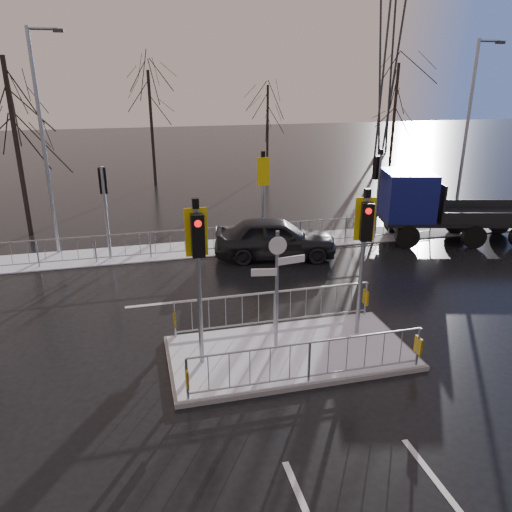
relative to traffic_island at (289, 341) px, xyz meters
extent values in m
plane|color=black|center=(0.01, -0.01, -0.39)|extent=(120.00, 120.00, 0.00)
cube|color=white|center=(0.01, 8.59, -0.37)|extent=(30.00, 2.00, 0.04)
cube|color=silver|center=(0.01, 3.79, -0.39)|extent=(8.00, 0.15, 0.01)
cube|color=slate|center=(0.01, -0.01, -0.33)|extent=(6.00, 3.00, 0.12)
cube|color=white|center=(0.01, -0.01, -0.26)|extent=(5.85, 2.85, 0.03)
cube|color=gold|center=(-2.69, -1.39, 0.28)|extent=(0.05, 0.28, 0.42)
cube|color=gold|center=(2.71, -1.39, 0.28)|extent=(0.05, 0.28, 0.42)
cube|color=gold|center=(-2.69, 1.37, 0.28)|extent=(0.05, 0.28, 0.42)
cube|color=gold|center=(2.71, 1.37, 0.28)|extent=(0.05, 0.28, 0.42)
cylinder|color=#8F969D|center=(-2.19, -0.01, 1.63)|extent=(0.11, 0.11, 3.80)
cube|color=black|center=(-2.19, -0.19, 2.98)|extent=(0.28, 0.22, 0.95)
cylinder|color=red|center=(-2.19, -0.30, 3.28)|extent=(0.16, 0.04, 0.16)
cube|color=yellow|center=(-2.19, 0.06, 2.98)|extent=(0.50, 0.03, 1.10)
cube|color=black|center=(-2.19, -0.01, 3.65)|extent=(0.14, 0.14, 0.22)
cylinder|color=#8F969D|center=(2.01, 0.39, 1.58)|extent=(0.11, 0.11, 3.70)
cube|color=black|center=(1.96, 0.22, 2.88)|extent=(0.33, 0.28, 0.95)
cylinder|color=red|center=(1.94, 0.11, 3.18)|extent=(0.16, 0.08, 0.16)
cube|color=yellow|center=(2.03, 0.46, 2.88)|extent=(0.49, 0.16, 1.10)
cube|color=black|center=(2.01, 0.39, 3.55)|extent=(0.14, 0.14, 0.22)
cylinder|color=#8F969D|center=(-0.29, 0.19, 1.28)|extent=(0.09, 0.09, 3.10)
cube|color=silver|center=(0.06, 0.19, 2.08)|extent=(0.70, 0.14, 0.18)
cube|color=silver|center=(-0.61, 0.19, 1.83)|extent=(0.62, 0.15, 0.18)
cylinder|color=silver|center=(-0.29, 0.16, 2.48)|extent=(0.44, 0.03, 0.44)
cylinder|color=#8F969D|center=(-4.49, 8.29, 1.40)|extent=(0.11, 0.11, 3.50)
cube|color=black|center=(-4.49, 8.47, 2.60)|extent=(0.28, 0.22, 0.95)
cylinder|color=red|center=(-4.49, 8.58, 2.90)|extent=(0.16, 0.04, 0.16)
cylinder|color=#8F969D|center=(1.51, 8.29, 1.45)|extent=(0.11, 0.11, 3.60)
cube|color=black|center=(1.51, 8.47, 2.70)|extent=(0.28, 0.22, 0.95)
cylinder|color=red|center=(1.51, 8.58, 3.00)|extent=(0.16, 0.04, 0.16)
cube|color=yellow|center=(1.51, 8.22, 2.70)|extent=(0.50, 0.03, 1.10)
cube|color=black|center=(1.51, 8.29, 3.37)|extent=(0.14, 0.14, 0.22)
cylinder|color=#8F969D|center=(6.51, 8.29, 1.40)|extent=(0.11, 0.11, 3.50)
cube|color=black|center=(6.46, 8.46, 2.60)|extent=(0.33, 0.28, 0.95)
cylinder|color=red|center=(6.44, 8.57, 2.90)|extent=(0.16, 0.08, 0.16)
cube|color=black|center=(6.51, 8.29, 3.27)|extent=(0.14, 0.14, 0.22)
imported|color=black|center=(1.65, 6.94, 0.39)|extent=(4.89, 2.73, 1.57)
cylinder|color=black|center=(7.14, 6.71, 0.09)|extent=(1.00, 0.52, 0.96)
cylinder|color=black|center=(7.65, 8.65, 0.09)|extent=(1.00, 0.52, 0.96)
cylinder|color=black|center=(9.73, 6.03, 0.09)|extent=(1.00, 0.52, 0.96)
cylinder|color=black|center=(10.23, 7.98, 0.09)|extent=(1.00, 0.52, 0.96)
cylinder|color=black|center=(12.08, 7.49, 0.09)|extent=(1.00, 0.52, 0.96)
cube|color=black|center=(9.61, 7.10, 0.55)|extent=(6.66, 3.72, 0.15)
cube|color=navy|center=(7.48, 7.66, 1.58)|extent=(2.43, 2.70, 1.91)
cube|color=black|center=(8.38, 7.42, 1.96)|extent=(0.52, 1.86, 1.05)
cube|color=#2D3033|center=(6.93, 7.80, 0.52)|extent=(0.67, 2.16, 0.33)
cube|color=black|center=(10.63, 6.83, 0.68)|extent=(4.65, 3.28, 0.11)
cube|color=black|center=(8.64, 7.35, 1.44)|extent=(0.65, 2.24, 1.43)
cylinder|color=black|center=(-7.99, 12.49, 3.29)|extent=(0.20, 0.20, 7.36)
cylinder|color=black|center=(-1.99, 21.99, 3.06)|extent=(0.19, 0.19, 6.90)
cylinder|color=black|center=(6.01, 23.99, 2.60)|extent=(0.16, 0.16, 5.98)
cylinder|color=black|center=(14.01, 20.99, 3.29)|extent=(0.20, 0.20, 7.36)
cylinder|color=#8F969D|center=(10.51, 8.49, 3.61)|extent=(0.14, 0.14, 8.00)
cylinder|color=#8F969D|center=(11.01, 8.49, 7.51)|extent=(1.00, 0.10, 0.10)
cube|color=#2D3033|center=(11.51, 8.49, 7.46)|extent=(0.35, 0.18, 0.12)
cylinder|color=#8F969D|center=(-6.49, 9.49, 3.71)|extent=(0.14, 0.14, 8.20)
cylinder|color=#8F969D|center=(-5.99, 9.49, 7.71)|extent=(1.00, 0.10, 0.10)
cube|color=#2D3033|center=(-5.49, 9.49, 7.66)|extent=(0.35, 0.18, 0.12)
cylinder|color=#2D3033|center=(18.61, 30.59, 9.61)|extent=(1.18, 1.18, 19.97)
cylinder|color=#2D3033|center=(17.41, 30.59, 9.61)|extent=(1.18, 1.18, 19.97)
cylinder|color=#2D3033|center=(18.61, 29.39, 9.61)|extent=(1.18, 1.18, 19.97)
cylinder|color=#2D3033|center=(17.41, 29.39, 9.61)|extent=(1.18, 1.18, 19.97)
camera|label=1|loc=(-3.46, -10.38, 6.22)|focal=35.00mm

